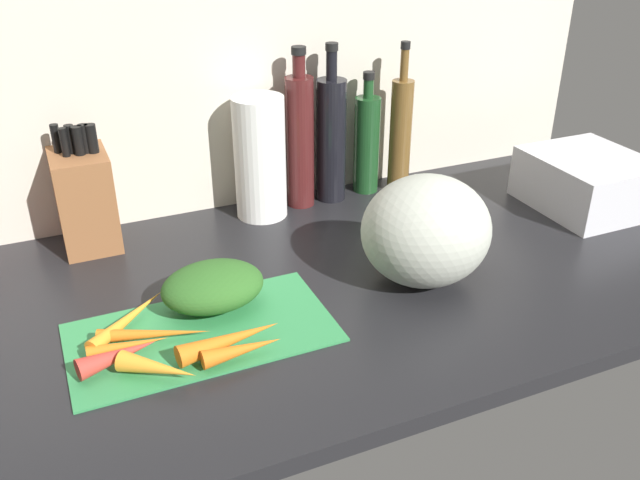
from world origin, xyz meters
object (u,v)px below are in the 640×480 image
carrot_0 (242,349)px  knife_block (85,197)px  bottle_1 (331,138)px  carrot_4 (128,319)px  carrot_5 (154,334)px  carrot_1 (158,368)px  cutting_board (202,332)px  carrot_6 (118,355)px  winter_squash (426,231)px  carrot_3 (230,340)px  paper_towel_roll (260,158)px  carrot_2 (128,345)px  bottle_0 (300,140)px  bottle_3 (400,134)px  dish_rack (587,182)px  bottle_2 (367,143)px

carrot_0 → knife_block: bearing=108.2°
bottle_1 → knife_block: bearing=-179.2°
carrot_4 → carrot_5: carrot_4 is taller
carrot_1 → bottle_1: (50.25, 49.49, 12.03)cm
cutting_board → bottle_1: (41.40, 40.48, 14.06)cm
carrot_0 → carrot_6: (-17.61, 5.77, 0.23)cm
carrot_0 → winter_squash: size_ratio=0.54×
carrot_3 → carrot_1: bearing=-169.1°
carrot_6 → paper_towel_roll: paper_towel_roll is taller
carrot_4 → bottle_1: 63.57cm
carrot_5 → paper_towel_roll: (31.38, 38.14, 11.24)cm
carrot_2 → carrot_4: carrot_4 is taller
bottle_0 → bottle_3: bottle_0 is taller
carrot_6 → bottle_3: (71.80, 42.42, 11.31)cm
carrot_4 → bottle_0: (44.38, 34.15, 13.18)cm
carrot_2 → knife_block: (-0.47, 40.63, 8.30)cm
knife_block → carrot_0: bearing=-71.8°
carrot_2 → dish_rack: dish_rack is taller
carrot_2 → winter_squash: winter_squash is taller
cutting_board → carrot_2: bearing=-175.5°
carrot_3 → bottle_1: bottle_1 is taller
carrot_1 → carrot_5: bearing=81.7°
dish_rack → carrot_1: bearing=-167.4°
carrot_6 → winter_squash: 56.20cm
bottle_1 → bottle_3: 16.83cm
carrot_3 → carrot_4: 18.53cm
cutting_board → carrot_3: 7.64cm
cutting_board → carrot_4: 12.29cm
bottle_0 → carrot_0: bearing=-121.0°
dish_rack → carrot_2: bearing=-172.1°
paper_towel_roll → bottle_0: 10.27cm
carrot_3 → carrot_6: carrot_3 is taller
winter_squash → bottle_1: (-0.44, 40.00, 4.40)cm
cutting_board → carrot_6: bearing=-164.6°
winter_squash → paper_towel_roll: (-17.95, 37.99, 3.15)cm
carrot_1 → carrot_6: bearing=132.7°
knife_block → bottle_1: bottle_1 is taller
cutting_board → carrot_4: size_ratio=2.40×
carrot_4 → bottle_0: bearing=37.6°
carrot_3 → bottle_3: bearing=39.4°
bottle_1 → carrot_6: bearing=-141.2°
carrot_5 → bottle_0: bearing=44.0°
carrot_0 → carrot_6: bearing=161.8°
carrot_6 → bottle_2: size_ratio=0.43×
cutting_board → knife_block: bearing=107.2°
carrot_0 → bottle_1: 63.68cm
knife_block → carrot_4: bearing=-87.1°
carrot_2 → bottle_2: bearing=34.0°
carrot_5 → bottle_3: size_ratio=0.51×
carrot_1 → carrot_4: size_ratio=0.69×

